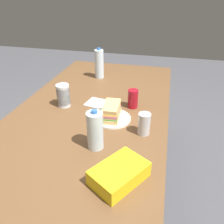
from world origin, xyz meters
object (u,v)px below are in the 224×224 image
Objects in this scene: chip_bag at (119,174)px; water_bottle_spare at (99,64)px; sandwich at (112,111)px; water_bottle_tall at (95,130)px; soda_can_red at (133,99)px; dining_table at (92,120)px; paper_plate at (112,118)px; soda_can_silver at (144,124)px; plastic_cup_stack at (63,96)px.

water_bottle_spare is at bearing 52.85° from chip_bag.
water_bottle_tall is (-0.28, 0.02, 0.05)m from sandwich.
soda_can_red is 0.64m from chip_bag.
dining_table is 0.20m from paper_plate.
water_bottle_spare reaches higher than sandwich.
water_bottle_spare reaches higher than water_bottle_tall.
water_bottle_spare is 2.07× the size of soda_can_silver.
water_bottle_tall is 0.95m from water_bottle_spare.
water_bottle_tall is 1.72× the size of soda_can_silver.
water_bottle_spare is (0.91, 0.25, 0.02)m from water_bottle_tall.
sandwich is at bearing -3.25° from water_bottle_tall.
dining_table is 0.64m from chip_bag.
plastic_cup_stack is (-0.09, 0.44, 0.01)m from soda_can_red.
sandwich is 1.25× the size of plastic_cup_stack.
plastic_cup_stack is (0.09, 0.35, 0.02)m from sandwich.
soda_can_silver is (-0.19, -0.36, 0.14)m from dining_table.
soda_can_red reaches higher than chip_bag.
chip_bag is at bearing -138.34° from plastic_cup_stack.
chip_bag is 1.09× the size of water_bottle_tall.
soda_can_red is at bearing 20.40° from soda_can_silver.
water_bottle_spare is (0.64, 0.26, 0.07)m from sandwich.
soda_can_red is (0.18, -0.10, 0.01)m from sandwich.
dining_table is 0.30m from soda_can_red.
soda_can_red is at bearing -14.05° from water_bottle_tall.
water_bottle_spare is 0.88m from soda_can_silver.
soda_can_silver is at bearing -51.84° from water_bottle_tall.
paper_plate is 0.37m from plastic_cup_stack.
chip_bag is at bearing -175.89° from soda_can_red.
soda_can_silver is at bearing -147.95° from water_bottle_spare.
water_bottle_tall is (-0.37, -0.14, 0.18)m from dining_table.
water_bottle_tall is 0.28m from soda_can_silver.
plastic_cup_stack reaches higher than dining_table.
paper_plate is 0.70m from water_bottle_spare.
soda_can_red is 0.47m from water_bottle_tall.
dining_table is 0.43m from soda_can_silver.
plastic_cup_stack is (0.55, 0.49, 0.04)m from chip_bag.
paper_plate is 0.29m from water_bottle_tall.
soda_can_silver is (-0.10, -0.20, 0.01)m from sandwich.
plastic_cup_stack is at bearing 42.30° from water_bottle_tall.
water_bottle_spare is at bearing 22.41° from sandwich.
chip_bag is (-0.55, -0.30, 0.12)m from dining_table.
sandwich is (-0.09, -0.15, 0.13)m from dining_table.
water_bottle_tall reaches higher than chip_bag.
paper_plate is 0.21m from soda_can_red.
dining_table is 12.72× the size of plastic_cup_stack.
soda_can_silver is at bearing -118.60° from dining_table.
plastic_cup_stack reaches higher than soda_can_silver.
water_bottle_tall is at bearing 128.16° from soda_can_silver.
paper_plate is 1.06× the size of water_bottle_tall.
water_bottle_spare reaches higher than dining_table.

